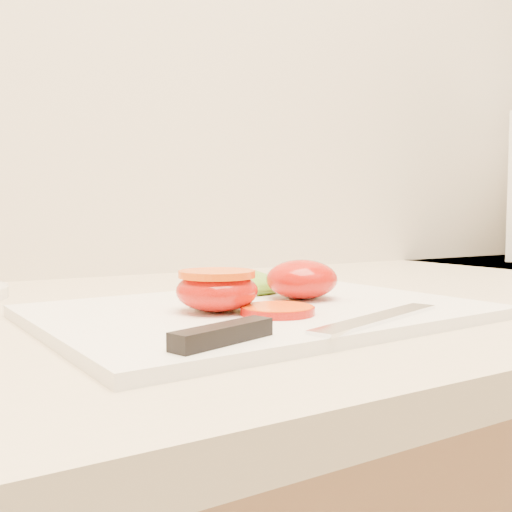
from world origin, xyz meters
TOP-DOWN VIEW (x-y plane):
  - cutting_board at (-0.44, 1.58)m, footprint 0.40×0.30m
  - tomato_half_dome at (-0.38, 1.60)m, footprint 0.07×0.07m
  - tomato_half_cut at (-0.49, 1.58)m, footprint 0.07×0.07m
  - tomato_slice_0 at (-0.45, 1.54)m, footprint 0.06×0.06m
  - lettuce_leaf_0 at (-0.41, 1.67)m, footprint 0.12×0.10m
  - knife at (-0.48, 1.47)m, footprint 0.27×0.07m

SIDE VIEW (x-z plane):
  - cutting_board at x=-0.44m, z-range 0.93..0.94m
  - tomato_slice_0 at x=-0.45m, z-range 0.94..0.95m
  - knife at x=-0.48m, z-range 0.94..0.95m
  - lettuce_leaf_0 at x=-0.41m, z-range 0.94..0.96m
  - tomato_half_dome at x=-0.38m, z-range 0.94..0.98m
  - tomato_half_cut at x=-0.49m, z-range 0.94..0.98m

